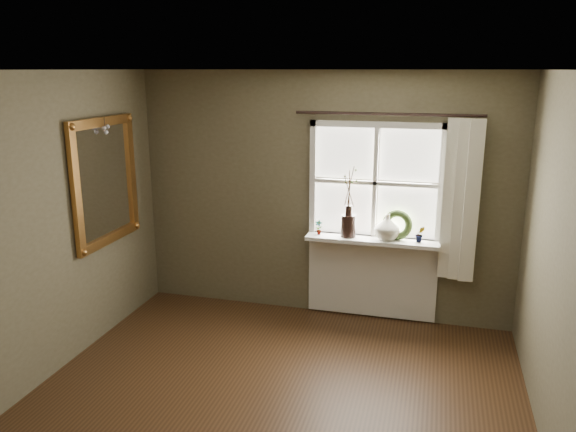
# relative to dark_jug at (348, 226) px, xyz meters

# --- Properties ---
(floor) EXTENTS (4.50, 4.50, 0.00)m
(floor) POSITION_rel_dark_jug_xyz_m (-0.30, -2.12, -1.04)
(floor) COLOR #392311
(floor) RESTS_ON ground
(ceiling) EXTENTS (4.50, 4.50, 0.00)m
(ceiling) POSITION_rel_dark_jug_xyz_m (-0.30, -2.12, 1.56)
(ceiling) COLOR silver
(ceiling) RESTS_ON ground
(wall_back) EXTENTS (4.00, 0.10, 2.60)m
(wall_back) POSITION_rel_dark_jug_xyz_m (-0.30, 0.18, 0.26)
(wall_back) COLOR brown
(wall_back) RESTS_ON ground
(wall_left) EXTENTS (0.10, 4.50, 2.60)m
(wall_left) POSITION_rel_dark_jug_xyz_m (-2.35, -2.12, 0.26)
(wall_left) COLOR brown
(wall_left) RESTS_ON ground
(window_frame) EXTENTS (1.36, 0.06, 1.24)m
(window_frame) POSITION_rel_dark_jug_xyz_m (0.25, 0.11, 0.44)
(window_frame) COLOR silver
(window_frame) RESTS_ON wall_back
(window_sill) EXTENTS (1.36, 0.26, 0.04)m
(window_sill) POSITION_rel_dark_jug_xyz_m (0.25, 0.00, -0.14)
(window_sill) COLOR silver
(window_sill) RESTS_ON wall_back
(window_apron) EXTENTS (1.36, 0.04, 0.88)m
(window_apron) POSITION_rel_dark_jug_xyz_m (0.25, 0.11, -0.58)
(window_apron) COLOR silver
(window_apron) RESTS_ON ground
(dark_jug) EXTENTS (0.21, 0.21, 0.23)m
(dark_jug) POSITION_rel_dark_jug_xyz_m (0.00, 0.00, 0.00)
(dark_jug) COLOR black
(dark_jug) RESTS_ON window_sill
(cream_vase) EXTENTS (0.28, 0.28, 0.27)m
(cream_vase) POSITION_rel_dark_jug_xyz_m (0.40, 0.00, 0.02)
(cream_vase) COLOR beige
(cream_vase) RESTS_ON window_sill
(wreath) EXTENTS (0.31, 0.14, 0.32)m
(wreath) POSITION_rel_dark_jug_xyz_m (0.49, 0.04, 0.00)
(wreath) COLOR #354920
(wreath) RESTS_ON window_sill
(potted_plant_left) EXTENTS (0.08, 0.06, 0.15)m
(potted_plant_left) POSITION_rel_dark_jug_xyz_m (-0.31, 0.00, -0.04)
(potted_plant_left) COLOR #354920
(potted_plant_left) RESTS_ON window_sill
(potted_plant_right) EXTENTS (0.11, 0.09, 0.17)m
(potted_plant_right) POSITION_rel_dark_jug_xyz_m (0.73, 0.00, -0.03)
(potted_plant_right) COLOR #354920
(potted_plant_right) RESTS_ON window_sill
(curtain) EXTENTS (0.36, 0.12, 1.59)m
(curtain) POSITION_rel_dark_jug_xyz_m (1.09, 0.01, 0.33)
(curtain) COLOR beige
(curtain) RESTS_ON wall_back
(curtain_rod) EXTENTS (1.84, 0.03, 0.03)m
(curtain_rod) POSITION_rel_dark_jug_xyz_m (0.35, 0.05, 1.14)
(curtain_rod) COLOR black
(curtain_rod) RESTS_ON wall_back
(gilt_mirror) EXTENTS (0.10, 1.04, 1.24)m
(gilt_mirror) POSITION_rel_dark_jug_xyz_m (-2.27, -0.83, 0.51)
(gilt_mirror) COLOR white
(gilt_mirror) RESTS_ON wall_left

